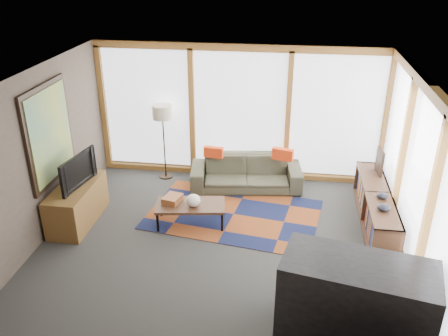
# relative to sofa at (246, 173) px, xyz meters

# --- Properties ---
(ground) EXTENTS (5.50, 5.50, 0.00)m
(ground) POSITION_rel_sofa_xyz_m (-0.20, -1.92, -0.30)
(ground) COLOR #2E2E2C
(ground) RESTS_ON ground
(room_envelope) EXTENTS (5.52, 5.02, 2.62)m
(room_envelope) POSITION_rel_sofa_xyz_m (0.30, -1.36, 1.24)
(room_envelope) COLOR #463B32
(room_envelope) RESTS_ON ground
(rug) EXTENTS (3.07, 2.23, 0.01)m
(rug) POSITION_rel_sofa_xyz_m (-0.10, -1.04, -0.29)
(rug) COLOR brown
(rug) RESTS_ON ground
(sofa) EXTENTS (2.14, 1.06, 0.60)m
(sofa) POSITION_rel_sofa_xyz_m (0.00, 0.00, 0.00)
(sofa) COLOR #323325
(sofa) RESTS_ON ground
(pillow_left) EXTENTS (0.37, 0.15, 0.20)m
(pillow_left) POSITION_rel_sofa_xyz_m (-0.61, -0.02, 0.40)
(pillow_left) COLOR red
(pillow_left) RESTS_ON sofa
(pillow_right) EXTENTS (0.41, 0.21, 0.21)m
(pillow_right) POSITION_rel_sofa_xyz_m (0.66, 0.04, 0.41)
(pillow_right) COLOR red
(pillow_right) RESTS_ON sofa
(floor_lamp) EXTENTS (0.37, 0.37, 1.49)m
(floor_lamp) POSITION_rel_sofa_xyz_m (-1.62, 0.21, 0.44)
(floor_lamp) COLOR #2E2216
(floor_lamp) RESTS_ON ground
(coffee_table) EXTENTS (1.18, 0.71, 0.37)m
(coffee_table) POSITION_rel_sofa_xyz_m (-0.76, -1.43, -0.11)
(coffee_table) COLOR #382014
(coffee_table) RESTS_ON ground
(book_stack) EXTENTS (0.32, 0.37, 0.11)m
(book_stack) POSITION_rel_sofa_xyz_m (-1.07, -1.40, 0.12)
(book_stack) COLOR brown
(book_stack) RESTS_ON coffee_table
(vase) EXTENTS (0.27, 0.27, 0.20)m
(vase) POSITION_rel_sofa_xyz_m (-0.70, -1.48, 0.17)
(vase) COLOR silver
(vase) RESTS_ON coffee_table
(bookshelf) EXTENTS (0.43, 2.34, 0.59)m
(bookshelf) POSITION_rel_sofa_xyz_m (2.23, -0.98, -0.01)
(bookshelf) COLOR #382014
(bookshelf) RESTS_ON ground
(bowl_a) EXTENTS (0.22, 0.22, 0.10)m
(bowl_a) POSITION_rel_sofa_xyz_m (2.22, -1.57, 0.33)
(bowl_a) COLOR black
(bowl_a) RESTS_ON bookshelf
(bowl_b) EXTENTS (0.20, 0.20, 0.09)m
(bowl_b) POSITION_rel_sofa_xyz_m (2.26, -1.18, 0.33)
(bowl_b) COLOR black
(bowl_b) RESTS_ON bookshelf
(shelf_picture) EXTENTS (0.08, 0.34, 0.45)m
(shelf_picture) POSITION_rel_sofa_xyz_m (2.33, -0.27, 0.51)
(shelf_picture) COLOR black
(shelf_picture) RESTS_ON bookshelf
(tv_console) EXTENTS (0.55, 1.32, 0.66)m
(tv_console) POSITION_rel_sofa_xyz_m (-2.62, -1.62, 0.03)
(tv_console) COLOR brown
(tv_console) RESTS_ON ground
(television) EXTENTS (0.27, 0.94, 0.54)m
(television) POSITION_rel_sofa_xyz_m (-2.62, -1.58, 0.63)
(television) COLOR black
(television) RESTS_ON tv_console
(bar_counter) EXTENTS (1.79, 1.10, 1.06)m
(bar_counter) POSITION_rel_sofa_xyz_m (1.60, -3.64, 0.23)
(bar_counter) COLOR black
(bar_counter) RESTS_ON ground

